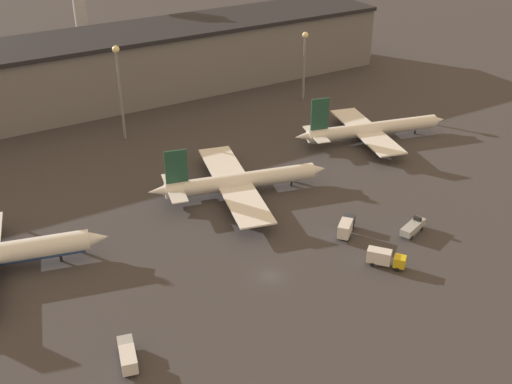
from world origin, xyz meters
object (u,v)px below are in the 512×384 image
(service_vehicle_3, at_px, (413,227))
(service_vehicle_0, at_px, (346,227))
(airplane_1, at_px, (238,181))
(airplane_2, at_px, (371,129))
(service_vehicle_4, at_px, (128,355))
(service_vehicle_2, at_px, (385,258))

(service_vehicle_3, bearing_deg, service_vehicle_0, 131.77)
(airplane_1, distance_m, service_vehicle_0, 27.20)
(airplane_2, bearing_deg, service_vehicle_4, -137.97)
(service_vehicle_0, xyz_separation_m, service_vehicle_2, (-0.50, -12.02, -0.04))
(service_vehicle_3, distance_m, service_vehicle_4, 61.61)
(service_vehicle_2, bearing_deg, service_vehicle_3, 75.49)
(service_vehicle_0, xyz_separation_m, service_vehicle_4, (-49.63, -11.81, -0.21))
(service_vehicle_0, xyz_separation_m, service_vehicle_3, (11.73, -6.30, -0.46))
(airplane_2, relative_size, service_vehicle_4, 5.54)
(service_vehicle_0, relative_size, service_vehicle_3, 0.93)
(airplane_1, height_order, service_vehicle_4, airplane_1)
(service_vehicle_0, height_order, service_vehicle_2, service_vehicle_0)
(airplane_2, xyz_separation_m, service_vehicle_0, (-33.32, -32.94, -1.10))
(service_vehicle_0, height_order, service_vehicle_3, service_vehicle_0)
(service_vehicle_2, bearing_deg, airplane_1, 154.71)
(service_vehicle_2, distance_m, service_vehicle_3, 13.51)
(airplane_2, xyz_separation_m, service_vehicle_4, (-82.95, -44.76, -1.31))
(airplane_1, xyz_separation_m, service_vehicle_4, (-39.65, -37.09, -1.40))
(service_vehicle_2, bearing_deg, airplane_2, 103.50)
(service_vehicle_4, bearing_deg, service_vehicle_3, -71.16)
(service_vehicle_0, distance_m, service_vehicle_4, 51.02)
(service_vehicle_2, relative_size, service_vehicle_4, 0.89)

